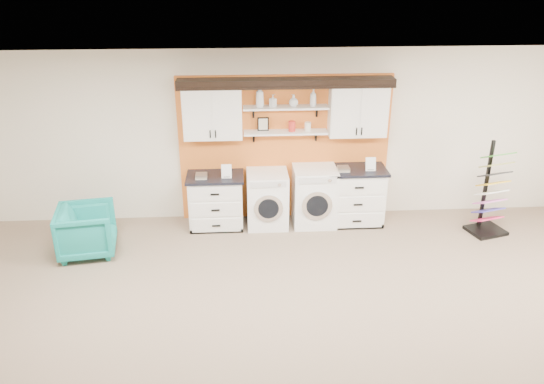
{
  "coord_description": "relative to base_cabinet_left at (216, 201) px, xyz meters",
  "views": [
    {
      "loc": [
        -0.7,
        -4.18,
        4.05
      ],
      "look_at": [
        -0.3,
        2.3,
        1.17
      ],
      "focal_mm": 35.0,
      "sensor_mm": 36.0,
      "label": 1
    }
  ],
  "objects": [
    {
      "name": "floor",
      "position": [
        1.13,
        -3.64,
        -0.44
      ],
      "size": [
        10.0,
        10.0,
        0.0
      ],
      "primitive_type": "plane",
      "color": "#7E6755",
      "rests_on": "ground"
    },
    {
      "name": "canister_red",
      "position": [
        1.23,
        0.16,
        1.18
      ],
      "size": [
        0.11,
        0.11,
        0.16
      ],
      "primitive_type": "cylinder",
      "color": "red",
      "rests_on": "shelf_lower"
    },
    {
      "name": "dryer",
      "position": [
        1.6,
        -0.0,
        0.04
      ],
      "size": [
        0.69,
        0.71,
        0.97
      ],
      "color": "white",
      "rests_on": "floor"
    },
    {
      "name": "upper_cabinet_right",
      "position": [
        2.26,
        0.15,
        1.44
      ],
      "size": [
        0.9,
        0.35,
        0.84
      ],
      "color": "white",
      "rests_on": "wall_back"
    },
    {
      "name": "crown_molding",
      "position": [
        1.13,
        0.17,
        1.88
      ],
      "size": [
        3.3,
        0.41,
        0.13
      ],
      "color": "black",
      "rests_on": "wall_back"
    },
    {
      "name": "accent_panel",
      "position": [
        1.13,
        0.32,
        0.76
      ],
      "size": [
        3.4,
        0.07,
        2.4
      ],
      "primitive_type": "cube",
      "color": "orange",
      "rests_on": "wall_back"
    },
    {
      "name": "picture_frame",
      "position": [
        0.78,
        0.21,
        1.21
      ],
      "size": [
        0.18,
        0.02,
        0.22
      ],
      "color": "black",
      "rests_on": "shelf_lower"
    },
    {
      "name": "sample_rack",
      "position": [
        4.32,
        -0.48,
        0.05
      ],
      "size": [
        0.65,
        0.59,
        1.5
      ],
      "rotation": [
        0.0,
        0.0,
        0.28
      ],
      "color": "black",
      "rests_on": "floor"
    },
    {
      "name": "armchair",
      "position": [
        -1.88,
        -0.76,
        -0.08
      ],
      "size": [
        0.91,
        0.89,
        0.73
      ],
      "primitive_type": "imported",
      "rotation": [
        0.0,
        0.0,
        1.72
      ],
      "color": "#148981",
      "rests_on": "floor"
    },
    {
      "name": "soap_bottle_b",
      "position": [
        0.93,
        0.16,
        1.59
      ],
      "size": [
        0.12,
        0.12,
        0.19
      ],
      "primitive_type": "imported",
      "rotation": [
        0.0,
        0.0,
        2.22
      ],
      "color": "silver",
      "rests_on": "shelf_upper"
    },
    {
      "name": "soap_bottle_c",
      "position": [
        1.25,
        0.16,
        1.59
      ],
      "size": [
        0.19,
        0.19,
        0.18
      ],
      "primitive_type": "imported",
      "rotation": [
        0.0,
        0.0,
        4.28
      ],
      "color": "silver",
      "rests_on": "shelf_upper"
    },
    {
      "name": "base_cabinet_right",
      "position": [
        2.26,
        -0.0,
        0.03
      ],
      "size": [
        0.97,
        0.66,
        0.95
      ],
      "color": "white",
      "rests_on": "floor"
    },
    {
      "name": "upper_cabinet_left",
      "position": [
        0.0,
        0.15,
        1.44
      ],
      "size": [
        0.9,
        0.35,
        0.84
      ],
      "color": "white",
      "rests_on": "wall_back"
    },
    {
      "name": "soap_bottle_d",
      "position": [
        1.55,
        0.16,
        1.64
      ],
      "size": [
        0.15,
        0.15,
        0.27
      ],
      "primitive_type": "imported",
      "rotation": [
        0.0,
        0.0,
        2.22
      ],
      "color": "silver",
      "rests_on": "shelf_upper"
    },
    {
      "name": "washer",
      "position": [
        0.83,
        -0.0,
        0.01
      ],
      "size": [
        0.65,
        0.71,
        0.91
      ],
      "color": "white",
      "rests_on": "floor"
    },
    {
      "name": "ceiling",
      "position": [
        1.13,
        -3.64,
        2.36
      ],
      "size": [
        10.0,
        10.0,
        0.0
      ],
      "primitive_type": "plane",
      "rotation": [
        3.14,
        0.0,
        0.0
      ],
      "color": "white",
      "rests_on": "wall_back"
    },
    {
      "name": "base_cabinet_left",
      "position": [
        0.0,
        0.0,
        0.0
      ],
      "size": [
        0.91,
        0.66,
        0.89
      ],
      "color": "white",
      "rests_on": "floor"
    },
    {
      "name": "shelf_lower",
      "position": [
        1.13,
        0.16,
        1.09
      ],
      "size": [
        1.32,
        0.28,
        0.03
      ],
      "primitive_type": "cube",
      "color": "white",
      "rests_on": "wall_back"
    },
    {
      "name": "soap_bottle_a",
      "position": [
        0.73,
        0.16,
        1.67
      ],
      "size": [
        0.16,
        0.16,
        0.33
      ],
      "primitive_type": "imported",
      "rotation": [
        0.0,
        0.0,
        2.79
      ],
      "color": "silver",
      "rests_on": "shelf_upper"
    },
    {
      "name": "wall_back",
      "position": [
        1.13,
        0.36,
        0.96
      ],
      "size": [
        10.0,
        0.0,
        10.0
      ],
      "primitive_type": "plane",
      "rotation": [
        1.57,
        0.0,
        0.0
      ],
      "color": "silver",
      "rests_on": "floor"
    },
    {
      "name": "canister_cream",
      "position": [
        1.48,
        0.16,
        1.17
      ],
      "size": [
        0.1,
        0.1,
        0.14
      ],
      "primitive_type": "cylinder",
      "color": "silver",
      "rests_on": "shelf_lower"
    },
    {
      "name": "shelf_upper",
      "position": [
        1.13,
        0.16,
        1.49
      ],
      "size": [
        1.32,
        0.28,
        0.03
      ],
      "primitive_type": "cube",
      "color": "white",
      "rests_on": "wall_back"
    }
  ]
}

